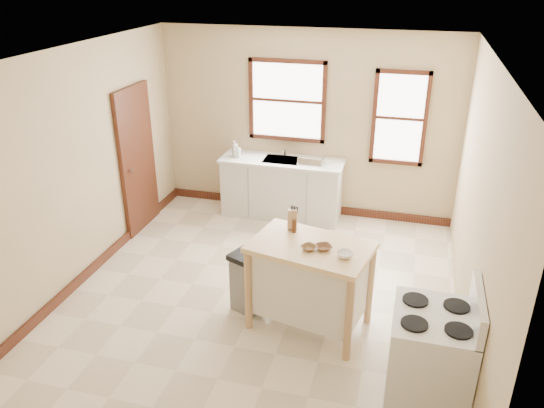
{
  "coord_description": "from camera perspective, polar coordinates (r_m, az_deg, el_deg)",
  "views": [
    {
      "loc": [
        1.52,
        -5.09,
        3.64
      ],
      "look_at": [
        0.03,
        0.4,
        1.02
      ],
      "focal_mm": 35.0,
      "sensor_mm": 36.0,
      "label": 1
    }
  ],
  "objects": [
    {
      "name": "wall_back",
      "position": [
        8.06,
        3.73,
        8.51
      ],
      "size": [
        4.5,
        0.04,
        2.8
      ],
      "primitive_type": "cube",
      "color": "tan",
      "rests_on": "ground"
    },
    {
      "name": "soap_bottle_b",
      "position": [
        8.09,
        -3.77,
        5.76
      ],
      "size": [
        0.1,
        0.1,
        0.21
      ],
      "primitive_type": "imported",
      "rotation": [
        0.0,
        0.0,
        0.09
      ],
      "color": "#B2B2B2",
      "rests_on": "sink_counter"
    },
    {
      "name": "ceiling",
      "position": [
        5.38,
        -1.49,
        15.72
      ],
      "size": [
        5.0,
        5.0,
        0.0
      ],
      "primitive_type": "plane",
      "rotation": [
        3.14,
        0.0,
        0.0
      ],
      "color": "white",
      "rests_on": "ground"
    },
    {
      "name": "bowl_b",
      "position": [
        5.37,
        5.56,
        -4.67
      ],
      "size": [
        0.23,
        0.23,
        0.04
      ],
      "primitive_type": "imported",
      "rotation": [
        0.0,
        0.0,
        0.55
      ],
      "color": "brown",
      "rests_on": "kitchen_island"
    },
    {
      "name": "pepper_grinder",
      "position": [
        5.65,
        2.4,
        -2.37
      ],
      "size": [
        0.05,
        0.05,
        0.15
      ],
      "primitive_type": "cylinder",
      "rotation": [
        0.0,
        0.0,
        0.2
      ],
      "color": "#442612",
      "rests_on": "kitchen_island"
    },
    {
      "name": "kitchen_island",
      "position": [
        5.7,
        4.07,
        -8.79
      ],
      "size": [
        1.35,
        1.01,
        1.0
      ],
      "primitive_type": null,
      "rotation": [
        0.0,
        0.0,
        -0.21
      ],
      "color": "#ECBE8A",
      "rests_on": "ground"
    },
    {
      "name": "bowl_a",
      "position": [
        5.35,
        3.99,
        -4.7
      ],
      "size": [
        0.21,
        0.21,
        0.04
      ],
      "primitive_type": "imported",
      "rotation": [
        0.0,
        0.0,
        -0.56
      ],
      "color": "brown",
      "rests_on": "kitchen_island"
    },
    {
      "name": "trash_bin",
      "position": [
        6.02,
        -2.59,
        -8.4
      ],
      "size": [
        0.45,
        0.42,
        0.71
      ],
      "primitive_type": null,
      "rotation": [
        0.0,
        0.0,
        -0.39
      ],
      "color": "slate",
      "rests_on": "ground"
    },
    {
      "name": "window_side",
      "position": [
        7.85,
        13.56,
        8.94
      ],
      "size": [
        0.77,
        0.06,
        1.37
      ],
      "primitive_type": null,
      "color": "#38150F",
      "rests_on": "wall_back"
    },
    {
      "name": "baseboard_back",
      "position": [
        8.5,
        3.45,
        -0.25
      ],
      "size": [
        4.5,
        0.04,
        0.12
      ],
      "primitive_type": "cube",
      "color": "#38150F",
      "rests_on": "ground"
    },
    {
      "name": "floor",
      "position": [
        6.44,
        -1.21,
        -9.71
      ],
      "size": [
        5.0,
        5.0,
        0.0
      ],
      "primitive_type": "plane",
      "color": "beige",
      "rests_on": "ground"
    },
    {
      "name": "gas_stove",
      "position": [
        4.94,
        16.73,
        -14.52
      ],
      "size": [
        0.75,
        0.76,
        1.2
      ],
      "primitive_type": null,
      "color": "silver",
      "rests_on": "ground"
    },
    {
      "name": "knife_block",
      "position": [
        5.72,
        2.22,
        -1.72
      ],
      "size": [
        0.11,
        0.11,
        0.2
      ],
      "primitive_type": null,
      "rotation": [
        0.0,
        0.0,
        0.15
      ],
      "color": "tan",
      "rests_on": "kitchen_island"
    },
    {
      "name": "wall_right",
      "position": [
        5.61,
        21.29,
        -0.61
      ],
      "size": [
        0.04,
        5.0,
        2.8
      ],
      "primitive_type": "cube",
      "color": "tan",
      "rests_on": "ground"
    },
    {
      "name": "dish_rack",
      "position": [
        7.85,
        4.25,
        4.7
      ],
      "size": [
        0.45,
        0.39,
        0.09
      ],
      "primitive_type": null,
      "rotation": [
        0.0,
        0.0,
        0.32
      ],
      "color": "silver",
      "rests_on": "sink_counter"
    },
    {
      "name": "window_main",
      "position": [
        8.02,
        1.64,
        11.04
      ],
      "size": [
        1.17,
        0.06,
        1.22
      ],
      "primitive_type": null,
      "color": "#38150F",
      "rests_on": "wall_back"
    },
    {
      "name": "door_left",
      "position": [
        7.84,
        -14.28,
        4.62
      ],
      "size": [
        0.06,
        0.9,
        2.1
      ],
      "primitive_type": "cube",
      "color": "#38150F",
      "rests_on": "ground"
    },
    {
      "name": "wall_left",
      "position": [
        6.72,
        -20.11,
        3.68
      ],
      "size": [
        0.04,
        5.0,
        2.8
      ],
      "primitive_type": "cube",
      "color": "tan",
      "rests_on": "ground"
    },
    {
      "name": "baseboard_left",
      "position": [
        7.26,
        -18.39,
        -6.24
      ],
      "size": [
        0.04,
        5.0,
        0.12
      ],
      "primitive_type": "cube",
      "color": "#38150F",
      "rests_on": "ground"
    },
    {
      "name": "sink_counter",
      "position": [
        8.16,
        1.06,
        1.76
      ],
      "size": [
        1.86,
        0.62,
        0.92
      ],
      "primitive_type": null,
      "color": "beige",
      "rests_on": "ground"
    },
    {
      "name": "soap_bottle_a",
      "position": [
        8.15,
        -4.04,
        6.0
      ],
      "size": [
        0.09,
        0.09,
        0.23
      ],
      "primitive_type": "imported",
      "rotation": [
        0.0,
        0.0,
        0.0
      ],
      "color": "#B2B2B2",
      "rests_on": "sink_counter"
    },
    {
      "name": "faucet",
      "position": [
        8.12,
        1.41,
        5.94
      ],
      "size": [
        0.03,
        0.03,
        0.22
      ],
      "primitive_type": "cylinder",
      "color": "silver",
      "rests_on": "sink_counter"
    },
    {
      "name": "bowl_c",
      "position": [
        5.26,
        7.83,
        -5.41
      ],
      "size": [
        0.18,
        0.18,
        0.05
      ],
      "primitive_type": "imported",
      "rotation": [
        0.0,
        0.0,
        -0.14
      ],
      "color": "white",
      "rests_on": "kitchen_island"
    }
  ]
}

